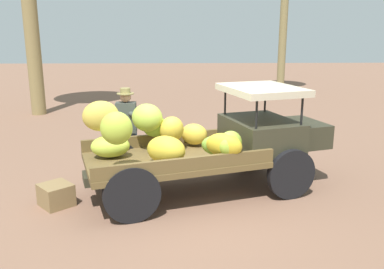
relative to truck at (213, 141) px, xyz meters
name	(u,v)px	position (x,y,z in m)	size (l,w,h in m)	color
ground_plane	(181,197)	(-0.58, -0.32, -0.94)	(60.00, 60.00, 0.00)	brown
truck	(213,141)	(0.00, 0.00, 0.00)	(4.66, 2.81, 1.89)	#333223
farmer	(127,126)	(-1.67, 0.97, 0.07)	(0.53, 0.46, 1.77)	#4D5973
wooden_crate	(56,195)	(-2.69, -0.61, -0.75)	(0.50, 0.47, 0.37)	olive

